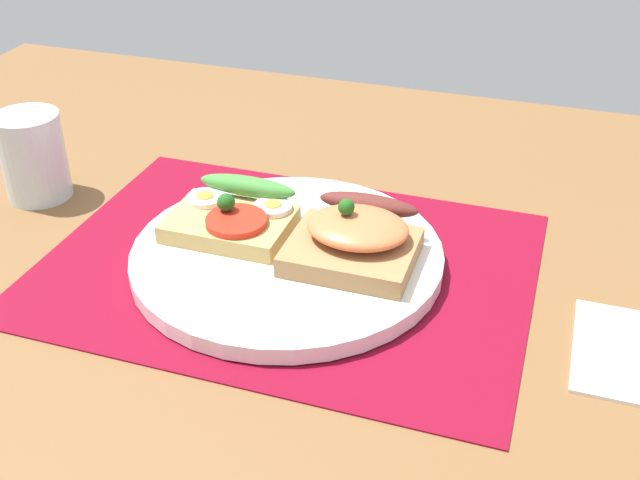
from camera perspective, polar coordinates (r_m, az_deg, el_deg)
The scene contains 6 objects.
ground_plane at distance 69.45cm, azimuth -2.35°, elevation -2.98°, with size 120.00×90.00×3.20cm, color brown.
placemat at distance 68.46cm, azimuth -2.38°, elevation -1.78°, with size 41.89×31.41×0.30cm, color maroon.
plate at distance 67.98cm, azimuth -2.40°, elevation -1.17°, with size 26.99×26.99×1.45cm, color white.
sandwich_egg_tomato at distance 70.29cm, azimuth -6.26°, elevation 1.83°, with size 10.70×9.15×3.82cm.
sandwich_salmon at distance 65.91cm, azimuth 2.65°, elevation 0.31°, with size 10.55×10.30×5.24cm.
drinking_glass at distance 82.54cm, azimuth -20.15°, elevation 5.75°, with size 6.39×6.39×8.70cm, color silver.
Camera 1 is at (20.64, -53.07, 38.16)cm, focal length 43.97 mm.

